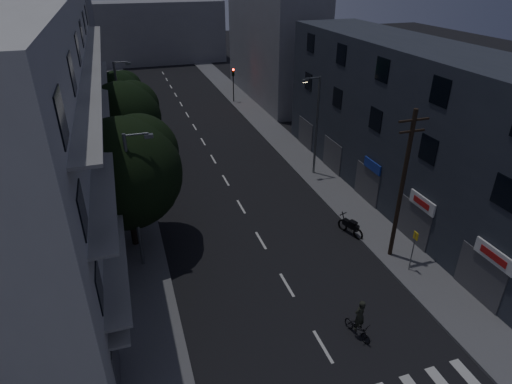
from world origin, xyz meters
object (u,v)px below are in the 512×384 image
cyclist (358,324)px  motorcycle (350,227)px  utility_pole (402,184)px  bus_stop_sign (414,244)px

cyclist → motorcycle: bearing=48.4°
motorcycle → cyclist: 8.73m
utility_pole → bus_stop_sign: size_ratio=3.56×
utility_pole → cyclist: (-5.04, -4.92, -4.16)m
bus_stop_sign → cyclist: bearing=-147.7°
bus_stop_sign → cyclist: 6.31m
bus_stop_sign → cyclist: (-5.24, -3.31, -1.18)m
utility_pole → cyclist: utility_pole is taller
utility_pole → bus_stop_sign: bearing=-83.0°
bus_stop_sign → utility_pole: bearing=97.0°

